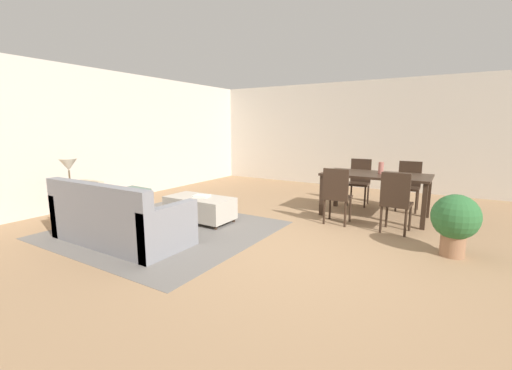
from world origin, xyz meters
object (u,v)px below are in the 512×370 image
dining_table (376,179)px  dining_chair_far_left (359,179)px  book_on_ottoman (202,196)px  side_table (72,199)px  ottoman_table (200,207)px  dining_chair_near_right (396,199)px  vase_centerpiece (381,168)px  dining_chair_far_right (409,183)px  potted_plant (455,220)px  dining_chair_near_left (337,193)px  couch (119,221)px  table_lamp (68,166)px

dining_table → dining_chair_far_left: bearing=120.3°
book_on_ottoman → side_table: bearing=-140.6°
ottoman_table → book_on_ottoman: 0.20m
dining_chair_near_right → book_on_ottoman: size_ratio=3.54×
dining_table → vase_centerpiece: vase_centerpiece is taller
dining_chair_far_right → potted_plant: bearing=-70.3°
dining_table → vase_centerpiece: size_ratio=8.58×
dining_chair_near_left → dining_chair_far_right: 1.86m
dining_chair_far_right → dining_chair_near_left: bearing=-117.6°
side_table → dining_chair_near_left: (3.56, 2.27, 0.08)m
vase_centerpiece → book_on_ottoman: bearing=-143.3°
couch → table_lamp: 1.45m
dining_chair_far_left → dining_chair_far_right: same height
book_on_ottoman → vase_centerpiece: bearing=36.7°
dining_chair_far_left → vase_centerpiece: (0.54, -0.77, 0.34)m
couch → dining_chair_far_left: (2.21, 4.01, 0.22)m
dining_chair_near_right → dining_chair_far_left: same height
table_lamp → dining_table: 5.04m
couch → dining_chair_near_left: 3.29m
ottoman_table → side_table: (-1.55, -1.26, 0.20)m
table_lamp → dining_chair_near_right: (4.44, 2.26, -0.44)m
vase_centerpiece → potted_plant: vase_centerpiece is taller
couch → dining_chair_far_left: size_ratio=2.15×
table_lamp → couch: bearing=-4.5°
couch → vase_centerpiece: (2.76, 3.24, 0.57)m
couch → vase_centerpiece: size_ratio=9.66×
dining_table → dining_chair_near_right: 0.96m
couch → potted_plant: bearing=24.8°
ottoman_table → dining_chair_far_right: dining_chair_far_right is taller
dining_chair_near_left → dining_chair_near_right: size_ratio=1.00×
couch → potted_plant: 4.32m
couch → dining_chair_far_right: (3.13, 4.02, 0.22)m
table_lamp → dining_chair_near_right: 5.01m
dining_table → dining_chair_far_left: (-0.47, 0.81, -0.15)m
potted_plant → dining_chair_far_right: bearing=109.7°
table_lamp → dining_chair_near_left: (3.56, 2.27, -0.44)m
couch → potted_plant: couch is taller
table_lamp → dining_chair_far_left: 5.26m
couch → vase_centerpiece: 4.29m
dining_chair_far_left → potted_plant: dining_chair_far_left is taller
dining_chair_near_right → dining_chair_far_left: (-0.94, 1.64, 0.00)m
couch → dining_table: 4.19m
ottoman_table → potted_plant: (3.65, 0.45, 0.22)m
dining_chair_far_right → book_on_ottoman: 3.88m
table_lamp → dining_chair_near_right: bearing=27.0°
dining_table → dining_chair_near_right: bearing=-60.5°
ottoman_table → potted_plant: potted_plant is taller
vase_centerpiece → book_on_ottoman: (-2.48, -1.84, -0.43)m
vase_centerpiece → potted_plant: size_ratio=0.27×
dining_table → dining_chair_far_left: size_ratio=1.91×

